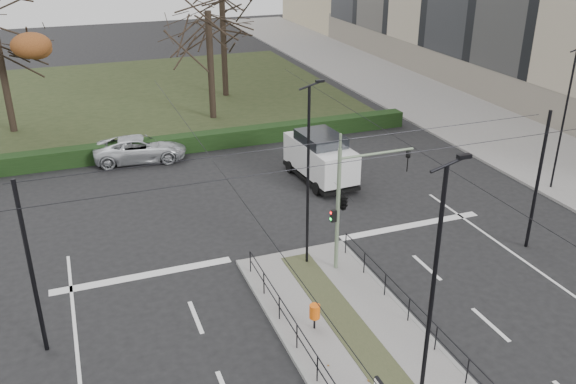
% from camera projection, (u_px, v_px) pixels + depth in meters
% --- Properties ---
extents(ground, '(140.00, 140.00, 0.00)m').
position_uv_depth(ground, '(342.00, 321.00, 21.13)').
color(ground, black).
rests_on(ground, ground).
extents(median_island, '(4.40, 15.00, 0.14)m').
position_uv_depth(median_island, '(376.00, 364.00, 18.97)').
color(median_island, slate).
rests_on(median_island, ground).
extents(sidewalk_east, '(8.00, 90.00, 0.14)m').
position_uv_depth(sidewalk_east, '(434.00, 103.00, 45.66)').
color(sidewalk_east, slate).
rests_on(sidewalk_east, ground).
extents(park, '(38.00, 26.00, 0.10)m').
position_uv_depth(park, '(91.00, 100.00, 46.47)').
color(park, black).
rests_on(park, ground).
extents(hedge, '(38.00, 1.00, 1.00)m').
position_uv_depth(hedge, '(108.00, 153.00, 34.85)').
color(hedge, black).
rests_on(hedge, ground).
extents(median_railing, '(4.14, 13.24, 0.92)m').
position_uv_depth(median_railing, '(379.00, 343.00, 18.51)').
color(median_railing, black).
rests_on(median_railing, median_island).
extents(catenary, '(20.00, 34.00, 6.00)m').
position_uv_depth(catenary, '(325.00, 213.00, 21.10)').
color(catenary, black).
rests_on(catenary, ground).
extents(traffic_light, '(3.39, 1.92, 4.99)m').
position_uv_depth(traffic_light, '(345.00, 200.00, 23.00)').
color(traffic_light, slate).
rests_on(traffic_light, median_island).
extents(litter_bin, '(0.36, 0.36, 0.92)m').
position_uv_depth(litter_bin, '(315.00, 312.00, 20.26)').
color(litter_bin, black).
rests_on(litter_bin, median_island).
extents(streetlamp_median_near, '(0.65, 0.13, 7.82)m').
position_uv_depth(streetlamp_median_near, '(432.00, 302.00, 15.00)').
color(streetlamp_median_near, black).
rests_on(streetlamp_median_near, median_island).
extents(streetlamp_median_far, '(0.62, 0.13, 7.38)m').
position_uv_depth(streetlamp_median_far, '(308.00, 176.00, 22.97)').
color(streetlamp_median_far, black).
rests_on(streetlamp_median_far, median_island).
extents(streetlamp_sidewalk, '(0.60, 0.12, 7.20)m').
position_uv_depth(streetlamp_sidewalk, '(564.00, 118.00, 29.81)').
color(streetlamp_sidewalk, black).
rests_on(streetlamp_sidewalk, sidewalk_east).
extents(parked_car_fourth, '(5.41, 2.94, 1.44)m').
position_uv_depth(parked_car_fourth, '(140.00, 149.00, 34.82)').
color(parked_car_fourth, '#B9BCC1').
rests_on(parked_car_fourth, ground).
extents(white_van, '(2.53, 5.09, 2.60)m').
position_uv_depth(white_van, '(320.00, 156.00, 31.95)').
color(white_van, silver).
rests_on(white_van, ground).
extents(bare_tree_center, '(6.86, 6.86, 10.00)m').
position_uv_depth(bare_tree_center, '(222.00, 3.00, 44.84)').
color(bare_tree_center, black).
rests_on(bare_tree_center, park).
extents(bare_tree_near, '(6.81, 6.81, 9.55)m').
position_uv_depth(bare_tree_near, '(208.00, 19.00, 39.65)').
color(bare_tree_near, black).
rests_on(bare_tree_near, park).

